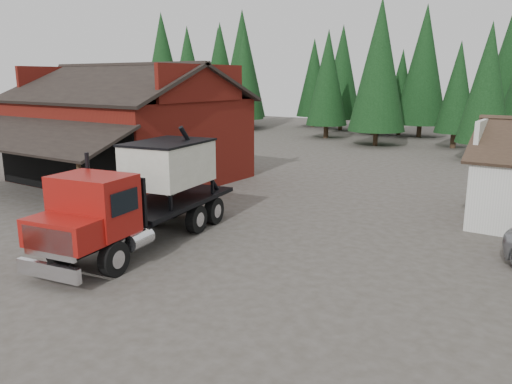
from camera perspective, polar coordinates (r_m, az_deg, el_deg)
The scene contains 7 objects.
ground at distance 18.43m, azimuth -13.78°, elevation -7.37°, with size 120.00×120.00×0.00m, color #423D34.
red_barn at distance 32.33m, azimuth -14.30°, elevation 6.15°, with size 12.80×13.63×7.18m.
conifer_backdrop at distance 55.39m, azimuth 20.30°, elevation 5.61°, with size 76.00×16.00×16.00m, color black, non-canonical shape.
near_pine_a at distance 52.75m, azimuth -7.76°, elevation 12.92°, with size 4.40×4.40×11.40m.
near_pine_b at distance 42.06m, azimuth 24.93°, elevation 11.22°, with size 3.96×3.96×10.40m.
near_pine_d at distance 48.56m, azimuth 13.91°, elevation 13.87°, with size 5.28×5.28×13.40m.
feed_truck at distance 19.49m, azimuth -12.60°, elevation 0.07°, with size 4.12×9.98×4.37m.
Camera 1 is at (12.99, -11.48, 6.27)m, focal length 35.00 mm.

